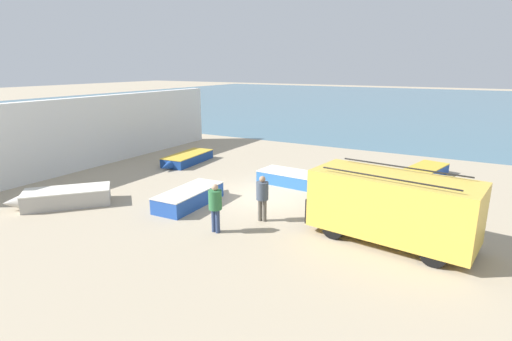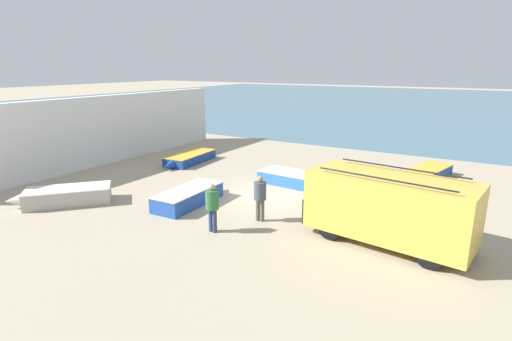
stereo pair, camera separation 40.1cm
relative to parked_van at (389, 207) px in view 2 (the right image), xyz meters
The scene contains 11 objects.
ground_plane 6.15m from the parked_van, 161.18° to the left, with size 200.00×200.00×0.00m, color tan.
sea_water 54.26m from the parked_van, 96.03° to the left, with size 120.00×80.00×0.01m, color #477084.
harbor_wall 17.02m from the parked_van, behind, with size 0.50×17.75×3.90m, color silver.
parked_van is the anchor object (origin of this frame).
fishing_rowboat_0 6.84m from the parked_van, 140.09° to the left, with size 4.24×1.73×0.60m.
fishing_rowboat_1 13.66m from the parked_van, 157.64° to the left, with size 1.70×4.27×0.54m.
fishing_rowboat_2 7.95m from the parked_van, behind, with size 1.41×3.98×0.66m.
fishing_rowboat_3 12.71m from the parked_van, 166.09° to the right, with size 3.42×3.64×0.69m.
fishing_rowboat_4 8.53m from the parked_van, 90.82° to the left, with size 2.33×5.37×0.54m.
fisherman_0 4.47m from the parked_van, behind, with size 0.45×0.45×1.72m.
fisherman_1 5.77m from the parked_van, 157.69° to the right, with size 0.46×0.46×1.73m.
Camera 2 is at (8.21, -14.35, 5.58)m, focal length 28.00 mm.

